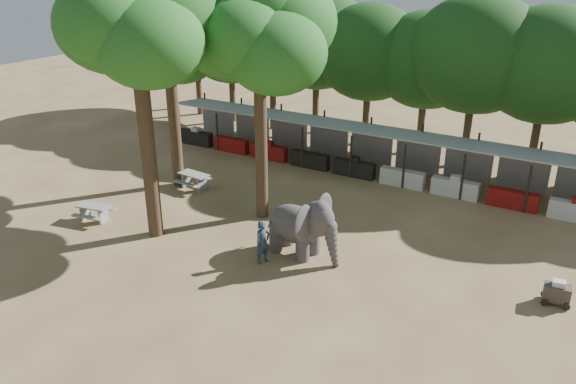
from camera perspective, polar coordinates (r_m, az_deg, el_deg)
The scene contains 11 objects.
ground at distance 20.84m, azimuth -4.71°, elevation -10.27°, with size 100.00×100.00×0.00m, color brown.
vendor_stalls at distance 31.47m, azimuth 9.83°, elevation 3.66°, with size 28.00×2.99×2.80m.
yard_tree_left at distance 29.00m, azimuth -12.20°, elevation 16.13°, with size 7.10×6.90×11.02m.
yard_tree_center at distance 23.24m, azimuth -15.25°, elevation 16.80°, with size 7.10×6.90×12.04m.
yard_tree_back at distance 24.50m, azimuth -3.00°, elevation 16.23°, with size 7.10×6.90×11.36m.
backdrop_trees at distance 35.16m, azimuth 13.46°, elevation 12.70°, with size 46.46×5.95×8.33m.
elephant at distance 22.66m, azimuth 1.50°, elevation -3.46°, with size 3.49×2.64×2.63m.
handler at distance 22.33m, azimuth -2.59°, elevation -5.12°, with size 0.64×0.43×1.79m, color #26384C.
picnic_table_near at distance 27.44m, azimuth -19.12°, elevation -1.80°, with size 1.74×1.62×0.76m.
picnic_table_far at distance 29.91m, azimuth -9.53°, elevation 1.34°, with size 1.78×1.63×0.83m.
cart_front at distance 22.13m, azimuth 25.65°, elevation -9.18°, with size 1.03×0.75×0.93m.
Camera 1 is at (10.29, -14.10, 11.38)m, focal length 35.00 mm.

